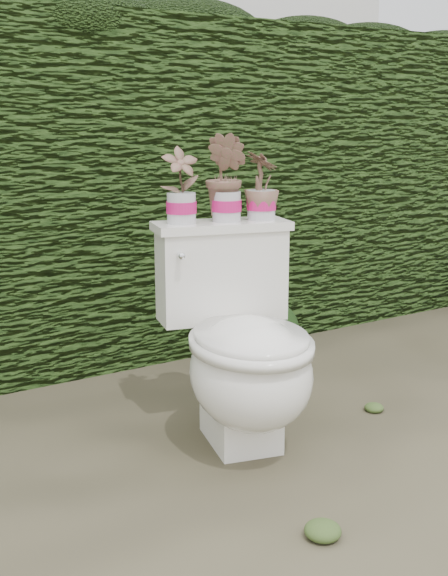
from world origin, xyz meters
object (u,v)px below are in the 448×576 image
potted_plant_center (227,180)px  potted_plant_right (262,188)px  potted_plant_left (181,187)px  toilet (243,350)px

potted_plant_center → potted_plant_right: (0.13, -0.03, -0.03)m
potted_plant_left → potted_plant_right: potted_plant_left is taller
potted_plant_center → toilet: bearing=-27.9°
toilet → potted_plant_center: (0.08, 0.23, 0.57)m
toilet → potted_plant_left: (-0.09, 0.27, 0.55)m
potted_plant_right → potted_plant_left: bearing=73.6°
toilet → potted_plant_right: (0.21, 0.19, 0.54)m
potted_plant_right → potted_plant_center: bearing=73.6°
potted_plant_left → potted_plant_center: bearing=-6.3°
toilet → potted_plant_right: 0.61m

